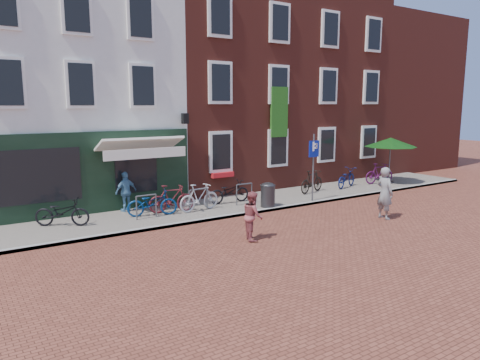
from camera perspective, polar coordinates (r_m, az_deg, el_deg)
ground at (r=16.25m, az=1.44°, el=-4.43°), size 80.00×80.00×0.00m
sidewalk at (r=18.00m, az=1.33°, el=-2.88°), size 24.00×3.00×0.10m
building_stucco at (r=20.36m, az=-22.36°, el=10.47°), size 8.00×8.00×9.00m
building_brick_mid at (r=22.81m, az=-4.54°, el=12.23°), size 6.00×8.00×10.00m
building_brick_right at (r=26.23m, az=7.27°, el=11.83°), size 6.00×8.00×10.00m
filler_right at (r=30.83m, az=16.63°, el=10.24°), size 7.00×8.00×9.00m
litter_bin at (r=16.98m, az=3.56°, el=-1.71°), size 0.54×0.54×0.99m
parking_sign at (r=18.07m, az=9.33°, el=2.73°), size 0.50×0.08×2.68m
parasol at (r=23.16m, az=18.61°, el=4.78°), size 2.51×2.51×2.34m
woman at (r=16.29m, az=17.92°, el=-1.59°), size 0.48×0.69×1.82m
boy at (r=13.15m, az=1.62°, el=-4.56°), size 0.76×0.85×1.44m
cafe_person at (r=16.72m, az=-14.29°, el=-1.43°), size 0.91×0.55×1.45m
bicycle_0 at (r=15.38m, az=-21.68°, el=-3.81°), size 1.78×1.41×0.90m
bicycle_1 at (r=16.26m, az=-8.68°, el=-2.35°), size 1.73×0.76×1.00m
bicycle_2 at (r=15.89m, az=-11.11°, el=-2.89°), size 1.82×1.05×0.90m
bicycle_3 at (r=16.37m, az=-5.20°, el=-2.20°), size 1.71×0.66×1.00m
bicycle_4 at (r=17.61m, az=-1.38°, el=-1.49°), size 1.74×0.67×0.90m
bicycle_5 at (r=19.93m, az=9.12°, el=-0.17°), size 1.73×0.89×1.00m
bicycle_6 at (r=21.53m, az=13.36°, el=0.28°), size 1.82×1.15×0.90m
bicycle_7 at (r=23.01m, az=17.29°, el=0.82°), size 1.72×0.73×1.00m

